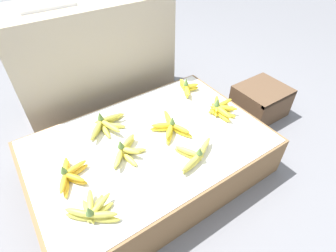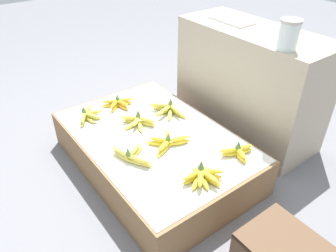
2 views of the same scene
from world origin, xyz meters
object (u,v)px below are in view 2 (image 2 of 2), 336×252
banana_bunch_middle_right (202,176)px  banana_bunch_middle_midright (168,141)px  banana_bunch_middle_midleft (138,122)px  banana_bunch_front_midright (132,156)px  banana_bunch_front_left (88,115)px  banana_bunch_middle_left (118,103)px  banana_bunch_back_right (238,151)px  glass_jar (289,35)px  banana_bunch_back_midleft (168,110)px  foam_tray_white (231,20)px

banana_bunch_middle_right → banana_bunch_middle_midright: bearing=174.6°
banana_bunch_middle_midleft → banana_bunch_middle_right: 0.62m
banana_bunch_front_midright → banana_bunch_middle_midright: banana_bunch_middle_midright is taller
banana_bunch_front_left → banana_bunch_middle_left: (-0.02, 0.23, 0.00)m
banana_bunch_front_left → banana_bunch_middle_midright: size_ratio=0.79×
banana_bunch_middle_midleft → banana_bunch_back_right: banana_bunch_middle_midleft is taller
banana_bunch_middle_midright → banana_bunch_front_midright: bearing=-93.4°
glass_jar → banana_bunch_back_midleft: bearing=-141.7°
foam_tray_white → banana_bunch_middle_left: bearing=-107.9°
banana_bunch_middle_midright → banana_bunch_middle_left: bearing=-178.6°
banana_bunch_middle_left → banana_bunch_middle_midleft: 0.28m
glass_jar → foam_tray_white: (-0.54, 0.14, -0.07)m
banana_bunch_middle_right → banana_bunch_back_midleft: banana_bunch_middle_right is taller
banana_bunch_middle_midleft → banana_bunch_middle_midright: bearing=5.5°
banana_bunch_middle_midleft → banana_bunch_back_right: size_ratio=1.03×
banana_bunch_middle_left → banana_bunch_middle_midleft: (0.28, -0.01, 0.00)m
banana_bunch_front_left → banana_bunch_back_right: 0.99m
banana_bunch_front_midright → banana_bunch_middle_left: bearing=158.0°
banana_bunch_front_midright → banana_bunch_middle_left: 0.59m
banana_bunch_front_left → banana_bunch_back_midleft: bearing=60.6°
banana_bunch_middle_left → banana_bunch_back_right: (0.87, 0.27, 0.00)m
banana_bunch_middle_midright → foam_tray_white: size_ratio=0.84×
banana_bunch_front_left → banana_bunch_middle_midleft: bearing=39.8°
banana_bunch_front_midright → glass_jar: bearing=73.9°
banana_bunch_front_midright → banana_bunch_middle_midright: 0.23m
banana_bunch_middle_left → banana_bunch_back_right: bearing=17.3°
banana_bunch_middle_midright → banana_bunch_middle_right: banana_bunch_middle_right is taller
banana_bunch_middle_left → banana_bunch_back_midleft: banana_bunch_back_midleft is taller
banana_bunch_back_right → banana_bunch_front_midright: bearing=-123.3°
banana_bunch_middle_midleft → glass_jar: size_ratio=1.25×
banana_bunch_middle_right → banana_bunch_back_midleft: 0.67m
banana_bunch_front_midright → banana_bunch_back_right: (0.32, 0.49, 0.00)m
banana_bunch_middle_midleft → foam_tray_white: bearing=92.0°
banana_bunch_front_left → foam_tray_white: (0.23, 1.01, 0.49)m
banana_bunch_front_midright → banana_bunch_middle_right: banana_bunch_middle_right is taller
banana_bunch_front_left → foam_tray_white: bearing=77.0°
banana_bunch_middle_left → banana_bunch_middle_right: banana_bunch_middle_right is taller
banana_bunch_back_midleft → foam_tray_white: size_ratio=0.87×
banana_bunch_middle_midleft → glass_jar: (0.52, 0.65, 0.57)m
banana_bunch_middle_midleft → banana_bunch_middle_left: bearing=177.1°
banana_bunch_front_midright → banana_bunch_back_right: 0.59m
banana_bunch_middle_left → foam_tray_white: 0.95m
banana_bunch_middle_right → glass_jar: bearing=99.0°
banana_bunch_back_right → banana_bunch_back_midleft: bearing=-175.9°
foam_tray_white → banana_bunch_back_midleft: bearing=-87.3°
banana_bunch_front_left → banana_bunch_middle_midleft: banana_bunch_middle_midleft is taller
banana_bunch_front_midright → banana_bunch_front_left: bearing=-179.0°
banana_bunch_middle_right → banana_bunch_back_midleft: size_ratio=0.82×
banana_bunch_middle_midright → foam_tray_white: foam_tray_white is taller
banana_bunch_front_left → foam_tray_white: size_ratio=0.67×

